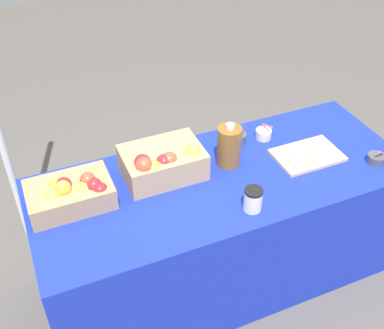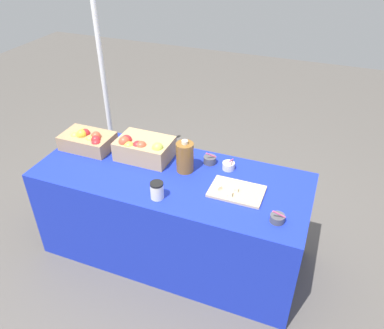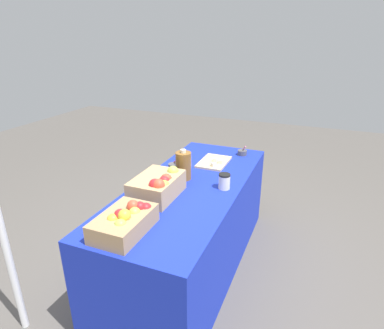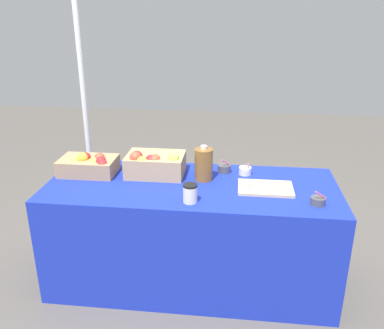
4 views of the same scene
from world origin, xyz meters
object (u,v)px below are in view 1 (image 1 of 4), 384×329
(sample_bowl_near, at_px, (376,159))
(cider_jug, at_px, (229,146))
(sample_bowl_mid, at_px, (264,134))
(coffee_cup, at_px, (253,200))
(sample_bowl_far, at_px, (238,138))
(apple_crate_middle, at_px, (162,162))
(apple_crate_left, at_px, (71,193))
(cutting_board_front, at_px, (307,155))

(sample_bowl_near, bearing_deg, cider_jug, 157.40)
(sample_bowl_mid, bearing_deg, coffee_cup, -124.83)
(sample_bowl_far, distance_m, coffee_cup, 0.52)
(cider_jug, bearing_deg, apple_crate_middle, 173.40)
(apple_crate_middle, distance_m, sample_bowl_near, 1.09)
(apple_crate_left, xyz_separation_m, coffee_cup, (0.75, -0.35, -0.01))
(cutting_board_front, bearing_deg, sample_bowl_mid, 117.55)
(apple_crate_middle, relative_size, sample_bowl_mid, 3.91)
(cider_jug, relative_size, coffee_cup, 2.10)
(sample_bowl_mid, distance_m, sample_bowl_far, 0.15)
(sample_bowl_near, distance_m, cider_jug, 0.76)
(cutting_board_front, height_order, coffee_cup, coffee_cup)
(sample_bowl_mid, xyz_separation_m, coffee_cup, (-0.33, -0.47, 0.03))
(sample_bowl_near, bearing_deg, apple_crate_middle, 162.38)
(sample_bowl_mid, height_order, coffee_cup, coffee_cup)
(apple_crate_middle, xyz_separation_m, sample_bowl_far, (0.47, 0.11, -0.05))
(apple_crate_middle, xyz_separation_m, sample_bowl_near, (1.04, -0.33, -0.06))
(apple_crate_middle, distance_m, sample_bowl_mid, 0.63)
(coffee_cup, bearing_deg, apple_crate_left, 154.63)
(cutting_board_front, bearing_deg, sample_bowl_far, 136.03)
(sample_bowl_far, xyz_separation_m, coffee_cup, (-0.18, -0.49, 0.03))
(coffee_cup, bearing_deg, apple_crate_middle, 127.33)
(apple_crate_left, xyz_separation_m, cider_jug, (0.80, -0.01, 0.04))
(cutting_board_front, distance_m, sample_bowl_far, 0.38)
(cutting_board_front, distance_m, coffee_cup, 0.51)
(sample_bowl_mid, bearing_deg, apple_crate_middle, -172.14)
(apple_crate_middle, xyz_separation_m, coffee_cup, (0.29, -0.38, -0.03))
(cutting_board_front, relative_size, sample_bowl_mid, 3.45)
(apple_crate_left, height_order, sample_bowl_far, apple_crate_left)
(sample_bowl_near, relative_size, cider_jug, 0.42)
(apple_crate_middle, relative_size, cider_jug, 1.63)
(apple_crate_left, distance_m, sample_bowl_near, 1.53)
(sample_bowl_near, relative_size, sample_bowl_far, 0.93)
(apple_crate_middle, bearing_deg, cider_jug, -6.60)
(apple_crate_left, relative_size, sample_bowl_near, 3.80)
(sample_bowl_near, relative_size, sample_bowl_mid, 1.01)
(apple_crate_middle, bearing_deg, apple_crate_left, -176.34)
(sample_bowl_far, bearing_deg, coffee_cup, -110.14)
(sample_bowl_near, xyz_separation_m, sample_bowl_far, (-0.57, 0.44, 0.00))
(apple_crate_left, xyz_separation_m, cutting_board_front, (1.20, -0.12, -0.06))
(sample_bowl_far, bearing_deg, cider_jug, -131.81)
(apple_crate_left, height_order, cutting_board_front, apple_crate_left)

